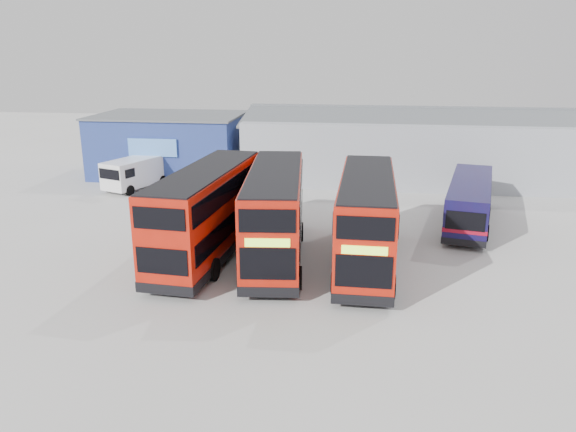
{
  "coord_description": "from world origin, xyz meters",
  "views": [
    {
      "loc": [
        2.47,
        -28.02,
        10.67
      ],
      "look_at": [
        -1.33,
        -0.08,
        2.1
      ],
      "focal_mm": 35.0,
      "sensor_mm": 36.0,
      "label": 1
    }
  ],
  "objects": [
    {
      "name": "maintenance_shed",
      "position": [
        8.0,
        20.0,
        2.6
      ],
      "size": [
        30.5,
        12.0,
        5.89
      ],
      "color": "#9BA1AA",
      "rests_on": "ground"
    },
    {
      "name": "ground_plane",
      "position": [
        0.0,
        0.0,
        0.0
      ],
      "size": [
        120.0,
        120.0,
        0.0
      ],
      "primitive_type": "plane",
      "color": "#A9A9A4",
      "rests_on": "ground"
    },
    {
      "name": "double_decker_centre",
      "position": [
        -1.89,
        -0.88,
        2.34
      ],
      "size": [
        3.76,
        11.3,
        4.7
      ],
      "rotation": [
        0.0,
        0.0,
        0.1
      ],
      "color": "red",
      "rests_on": "ground"
    },
    {
      "name": "double_decker_right",
      "position": [
        2.73,
        -1.18,
        2.3
      ],
      "size": [
        2.89,
        10.97,
        4.62
      ],
      "rotation": [
        0.0,
        0.0,
        -0.01
      ],
      "color": "red",
      "rests_on": "ground"
    },
    {
      "name": "panel_van",
      "position": [
        -14.96,
        12.48,
        1.32
      ],
      "size": [
        3.91,
        5.8,
        2.37
      ],
      "rotation": [
        0.0,
        0.0,
        -0.36
      ],
      "color": "white",
      "rests_on": "ground"
    },
    {
      "name": "double_decker_left",
      "position": [
        -5.39,
        -1.18,
        2.35
      ],
      "size": [
        3.56,
        11.33,
        4.72
      ],
      "rotation": [
        0.0,
        0.0,
        3.06
      ],
      "color": "red",
      "rests_on": "ground"
    },
    {
      "name": "single_decker_blue",
      "position": [
        9.07,
        6.53,
        1.39
      ],
      "size": [
        4.44,
        10.54,
        2.79
      ],
      "rotation": [
        0.0,
        0.0,
        2.93
      ],
      "color": "#0E0E3F",
      "rests_on": "ground"
    },
    {
      "name": "office_block",
      "position": [
        -14.0,
        17.99,
        2.58
      ],
      "size": [
        12.3,
        8.32,
        5.12
      ],
      "color": "navy",
      "rests_on": "ground"
    }
  ]
}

